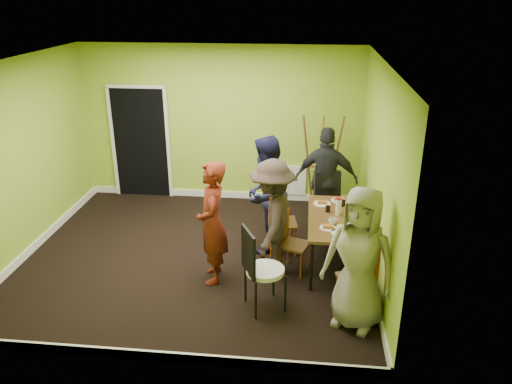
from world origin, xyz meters
TOP-DOWN VIEW (x-y plane):
  - ground at (0.00, 0.00)m, footprint 5.00×5.00m
  - room_walls at (-0.02, 0.04)m, footprint 5.04×4.54m
  - dining_table at (2.05, -0.04)m, footprint 0.90×1.50m
  - chair_left_far at (1.14, 0.27)m, footprint 0.48×0.48m
  - chair_left_near at (1.36, -0.24)m, footprint 0.45×0.45m
  - chair_back_end at (1.89, 1.02)m, footprint 0.50×0.56m
  - chair_front_end at (2.21, -1.18)m, footprint 0.49×0.49m
  - chair_bentwood at (1.03, -1.18)m, footprint 0.57×0.56m
  - easel at (1.80, 1.81)m, footprint 0.70×0.66m
  - plate_near_left at (1.79, 0.39)m, footprint 0.25×0.25m
  - plate_near_right at (1.86, -0.40)m, footprint 0.22×0.22m
  - plate_far_back at (2.04, 0.54)m, footprint 0.22×0.22m
  - plate_far_front at (2.02, -0.52)m, footprint 0.25×0.25m
  - plate_wall_back at (2.30, 0.05)m, footprint 0.26×0.26m
  - plate_wall_front at (2.27, -0.26)m, footprint 0.27×0.27m
  - thermos at (2.00, 0.04)m, footprint 0.07×0.07m
  - blue_bottle at (2.29, -0.38)m, footprint 0.08×0.08m
  - orange_bottle at (1.99, 0.09)m, footprint 0.04×0.04m
  - glass_mid at (1.87, 0.13)m, footprint 0.07×0.07m
  - glass_back at (2.10, 0.35)m, footprint 0.06×0.06m
  - glass_front at (2.13, -0.58)m, footprint 0.06×0.06m
  - cup_a at (1.92, -0.27)m, footprint 0.11×0.11m
  - cup_b at (2.29, -0.05)m, footprint 0.09×0.09m
  - person_standing at (0.36, -0.57)m, footprint 0.50×0.67m
  - person_left_far at (0.97, 0.35)m, footprint 0.90×1.02m
  - person_left_near at (1.12, -0.35)m, footprint 0.71×1.12m
  - person_back_end at (1.87, 1.16)m, footprint 1.02×0.50m
  - person_front_end at (2.18, -1.35)m, footprint 0.99×0.85m

SIDE VIEW (x-z plane):
  - ground at x=0.00m, z-range 0.00..0.00m
  - chair_left_near at x=1.36m, z-range 0.05..0.92m
  - chair_front_end at x=2.21m, z-range 0.06..0.99m
  - chair_left_far at x=1.14m, z-range 0.06..1.07m
  - chair_bentwood at x=1.03m, z-range 0.06..1.14m
  - dining_table at x=2.05m, z-range 0.32..1.07m
  - chair_back_end at x=1.89m, z-range 0.21..1.22m
  - plate_near_left at x=1.79m, z-range 0.75..0.76m
  - plate_near_right at x=1.86m, z-range 0.75..0.76m
  - plate_far_back at x=2.04m, z-range 0.75..0.76m
  - plate_far_front at x=2.02m, z-range 0.75..0.76m
  - plate_wall_back at x=2.30m, z-range 0.75..0.76m
  - plate_wall_front at x=2.27m, z-range 0.75..0.76m
  - orange_bottle at x=1.99m, z-range 0.75..0.83m
  - cup_b at x=2.29m, z-range 0.75..0.83m
  - cup_a at x=1.92m, z-range 0.75..0.84m
  - glass_mid at x=1.87m, z-range 0.75..0.84m
  - glass_back at x=2.10m, z-range 0.75..0.84m
  - glass_front at x=2.13m, z-range 0.75..0.85m
  - person_left_near at x=1.12m, z-range 0.00..1.65m
  - person_standing at x=0.36m, z-range 0.00..1.67m
  - person_back_end at x=1.87m, z-range 0.00..1.69m
  - blue_bottle at x=2.29m, z-range 0.75..0.95m
  - person_front_end at x=2.18m, z-range 0.00..1.72m
  - easel at x=1.80m, z-range -0.01..1.74m
  - thermos at x=2.00m, z-range 0.75..0.98m
  - person_left_far at x=0.97m, z-range 0.00..1.75m
  - room_walls at x=-0.02m, z-range -0.42..2.40m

